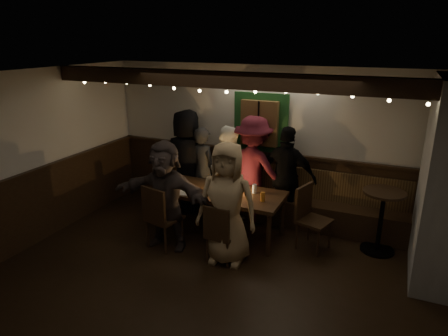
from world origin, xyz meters
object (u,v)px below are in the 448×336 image
at_px(dining_table, 219,195).
at_px(person_a, 187,161).
at_px(high_top, 382,214).
at_px(person_b, 203,170).
at_px(person_e, 287,177).
at_px(chair_end, 309,213).
at_px(person_d, 253,169).
at_px(person_c, 228,172).
at_px(chair_near_right, 220,231).
at_px(person_g, 227,204).
at_px(person_f, 165,195).
at_px(chair_near_left, 160,214).

bearing_deg(dining_table, person_a, 143.84).
bearing_deg(high_top, person_b, 175.31).
xyz_separation_m(dining_table, person_e, (0.89, 0.74, 0.18)).
distance_m(chair_end, person_d, 1.31).
distance_m(chair_end, person_c, 1.66).
xyz_separation_m(dining_table, chair_near_right, (0.38, -0.80, -0.18)).
bearing_deg(person_a, person_g, 130.39).
relative_size(person_c, person_d, 0.90).
bearing_deg(person_g, person_f, 171.97).
height_order(high_top, person_b, person_b).
relative_size(person_d, person_e, 1.07).
relative_size(chair_end, person_d, 0.53).
relative_size(dining_table, person_f, 1.24).
xyz_separation_m(person_b, person_c, (0.48, 0.01, 0.03)).
height_order(chair_near_left, person_a, person_a).
bearing_deg(person_c, chair_near_right, 119.30).
bearing_deg(person_f, person_a, 104.76).
bearing_deg(high_top, chair_near_right, -148.32).
xyz_separation_m(person_f, person_g, (1.00, -0.02, 0.04)).
relative_size(chair_near_left, person_f, 0.60).
distance_m(person_f, person_g, 1.00).
relative_size(chair_near_left, chair_near_right, 1.14).
bearing_deg(chair_near_left, person_c, 73.04).
distance_m(person_b, person_e, 1.51).
bearing_deg(chair_near_left, chair_end, 25.21).
xyz_separation_m(person_e, person_g, (-0.44, -1.43, 0.02)).
bearing_deg(person_e, person_a, 5.70).
distance_m(high_top, person_g, 2.27).
relative_size(chair_end, person_f, 0.58).
distance_m(high_top, person_e, 1.55).
height_order(chair_end, person_e, person_e).
bearing_deg(person_e, person_f, 48.27).
bearing_deg(chair_end, chair_near_left, -154.79).
distance_m(person_b, person_g, 1.74).
distance_m(chair_near_left, high_top, 3.23).
height_order(person_d, person_e, person_d).
bearing_deg(person_c, person_a, 11.17).
relative_size(dining_table, person_g, 1.18).
height_order(dining_table, chair_near_right, dining_table).
bearing_deg(high_top, chair_near_left, -157.60).
distance_m(high_top, person_f, 3.15).
bearing_deg(person_a, chair_near_right, 126.83).
bearing_deg(person_g, person_c, 106.14).
xyz_separation_m(person_a, person_g, (1.38, -1.38, -0.05)).
height_order(chair_near_left, person_c, person_c).
bearing_deg(chair_near_left, high_top, 22.40).
xyz_separation_m(chair_near_left, person_f, (0.04, 0.12, 0.27)).
distance_m(chair_end, person_b, 2.10).
bearing_deg(dining_table, person_d, 67.95).
bearing_deg(high_top, person_g, -149.78).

